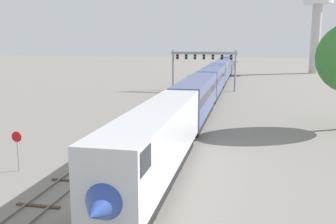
% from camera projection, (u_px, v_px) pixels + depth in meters
% --- Properties ---
extents(ground_plane, '(400.00, 400.00, 0.00)m').
position_uv_depth(ground_plane, '(110.00, 198.00, 22.55)').
color(ground_plane, gray).
extents(track_main, '(2.60, 200.00, 0.16)m').
position_uv_depth(track_main, '(219.00, 85.00, 79.89)').
color(track_main, slate).
rests_on(track_main, ground).
extents(track_near, '(2.60, 160.00, 0.16)m').
position_uv_depth(track_near, '(176.00, 98.00, 61.74)').
color(track_near, slate).
rests_on(track_near, ground).
extents(passenger_train, '(3.04, 101.01, 4.80)m').
position_uv_depth(passenger_train, '(213.00, 80.00, 64.15)').
color(passenger_train, silver).
rests_on(passenger_train, ground).
extents(signal_gantry, '(12.10, 0.49, 7.52)m').
position_uv_depth(signal_gantry, '(204.00, 60.00, 70.05)').
color(signal_gantry, '#999BA0').
rests_on(signal_gantry, ground).
extents(water_tower, '(8.16, 8.16, 24.98)m').
position_uv_depth(water_tower, '(318.00, 5.00, 106.10)').
color(water_tower, beige).
rests_on(water_tower, ground).
extents(stop_sign, '(0.76, 0.08, 2.88)m').
position_uv_depth(stop_sign, '(17.00, 145.00, 26.87)').
color(stop_sign, gray).
rests_on(stop_sign, ground).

